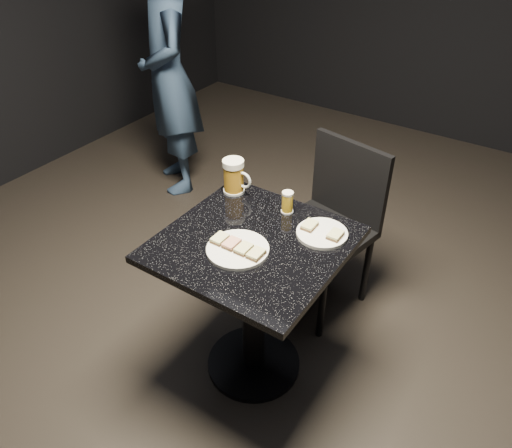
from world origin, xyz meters
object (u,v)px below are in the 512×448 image
object	(u,v)px
plate_small	(322,233)
chair	(331,219)
beer_mug	(234,176)
beer_tumbler	(287,202)
plate_large	(238,249)
table	(253,286)
patron	(169,76)

from	to	relation	value
plate_small	chair	xyz separation A→B (m)	(-0.16, 0.45, -0.25)
beer_mug	beer_tumbler	xyz separation A→B (m)	(0.28, -0.01, -0.03)
plate_large	table	xyz separation A→B (m)	(0.01, 0.08, -0.25)
chair	beer_mug	bearing A→B (deg)	-130.58
table	beer_mug	size ratio (longest dim) A/B	4.75
patron	table	size ratio (longest dim) A/B	2.17
plate_large	beer_mug	xyz separation A→B (m)	(-0.26, 0.34, 0.07)
plate_large	beer_tumbler	xyz separation A→B (m)	(0.02, 0.33, 0.04)
patron	beer_mug	world-z (taller)	patron
beer_mug	table	bearing A→B (deg)	-43.16
beer_mug	patron	bearing A→B (deg)	143.43
plate_large	table	bearing A→B (deg)	80.35
plate_small	chair	size ratio (longest dim) A/B	0.23
table	beer_tumbler	bearing A→B (deg)	88.56
beer_mug	chair	bearing A→B (deg)	49.42
patron	chair	bearing A→B (deg)	20.02
plate_small	beer_tumbler	world-z (taller)	beer_tumbler
patron	beer_tumbler	bearing A→B (deg)	6.93
beer_tumbler	plate_small	bearing A→B (deg)	-17.62
table	beer_mug	xyz separation A→B (m)	(-0.28, 0.26, 0.32)
beer_tumbler	beer_mug	bearing A→B (deg)	178.15
plate_small	table	bearing A→B (deg)	-137.97
table	chair	world-z (taller)	chair
plate_large	beer_tumbler	size ratio (longest dim) A/B	2.47
plate_large	patron	xyz separation A→B (m)	(-1.41, 1.19, 0.06)
table	beer_tumbler	size ratio (longest dim) A/B	7.65
plate_large	chair	size ratio (longest dim) A/B	0.27
plate_small	beer_mug	world-z (taller)	beer_mug
chair	table	bearing A→B (deg)	-94.05
beer_tumbler	chair	world-z (taller)	chair
table	beer_mug	world-z (taller)	beer_mug
plate_large	beer_mug	size ratio (longest dim) A/B	1.53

